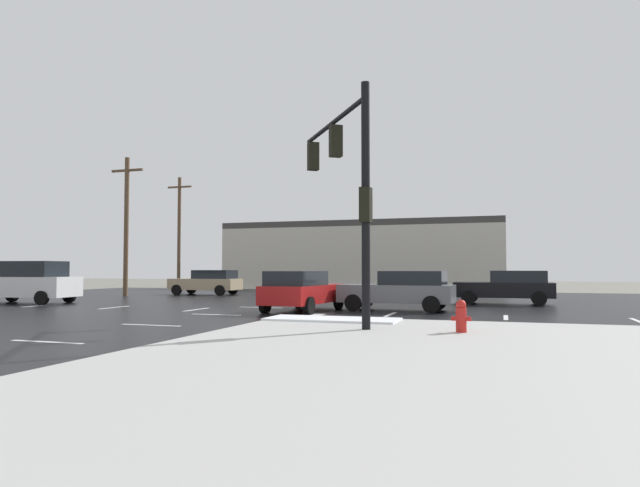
% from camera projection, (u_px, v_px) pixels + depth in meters
% --- Properties ---
extents(ground_plane, '(120.00, 120.00, 0.00)m').
position_uv_depth(ground_plane, '(241.00, 311.00, 22.34)').
color(ground_plane, slate).
extents(road_asphalt, '(44.00, 44.00, 0.02)m').
position_uv_depth(road_asphalt, '(241.00, 311.00, 22.34)').
color(road_asphalt, black).
rests_on(road_asphalt, ground_plane).
extents(snow_strip_curbside, '(4.00, 1.60, 0.06)m').
position_uv_depth(snow_strip_curbside, '(332.00, 319.00, 17.01)').
color(snow_strip_curbside, white).
rests_on(snow_strip_curbside, sidewalk_corner).
extents(lane_markings, '(36.15, 36.15, 0.01)m').
position_uv_depth(lane_markings, '(254.00, 314.00, 20.66)').
color(lane_markings, silver).
rests_on(lane_markings, road_asphalt).
extents(traffic_signal_mast, '(3.28, 4.62, 6.41)m').
position_uv_depth(traffic_signal_mast, '(347.00, 173.00, 15.97)').
color(traffic_signal_mast, black).
rests_on(traffic_signal_mast, sidewalk_corner).
extents(fire_hydrant, '(0.48, 0.26, 0.79)m').
position_uv_depth(fire_hydrant, '(461.00, 316.00, 13.77)').
color(fire_hydrant, red).
rests_on(fire_hydrant, sidewalk_corner).
extents(strip_building_background, '(22.96, 8.00, 5.57)m').
position_uv_depth(strip_building_background, '(365.00, 256.00, 48.12)').
color(strip_building_background, beige).
rests_on(strip_building_background, ground_plane).
extents(sedan_red, '(2.30, 4.64, 1.58)m').
position_uv_depth(sedan_red, '(302.00, 290.00, 22.07)').
color(sedan_red, '#B21919').
rests_on(sedan_red, road_asphalt).
extents(suv_white, '(4.97, 2.54, 2.03)m').
position_uv_depth(suv_white, '(27.00, 281.00, 27.13)').
color(suv_white, white).
rests_on(suv_white, road_asphalt).
extents(sedan_black, '(4.56, 2.08, 1.58)m').
position_uv_depth(sedan_black, '(507.00, 286.00, 26.48)').
color(sedan_black, black).
rests_on(sedan_black, road_asphalt).
extents(sedan_tan, '(4.55, 2.04, 1.58)m').
position_uv_depth(sedan_tan, '(208.00, 282.00, 36.15)').
color(sedan_tan, tan).
rests_on(sedan_tan, road_asphalt).
extents(sedan_grey, '(4.59, 2.17, 1.58)m').
position_uv_depth(sedan_grey, '(401.00, 290.00, 22.48)').
color(sedan_grey, slate).
rests_on(sedan_grey, road_asphalt).
extents(utility_pole_far, '(2.20, 0.28, 8.57)m').
position_uv_depth(utility_pole_far, '(126.00, 223.00, 34.71)').
color(utility_pole_far, brown).
rests_on(utility_pole_far, ground_plane).
extents(utility_pole_distant, '(2.20, 0.28, 9.32)m').
position_uv_depth(utility_pole_distant, '(179.00, 230.00, 46.94)').
color(utility_pole_distant, brown).
rests_on(utility_pole_distant, ground_plane).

